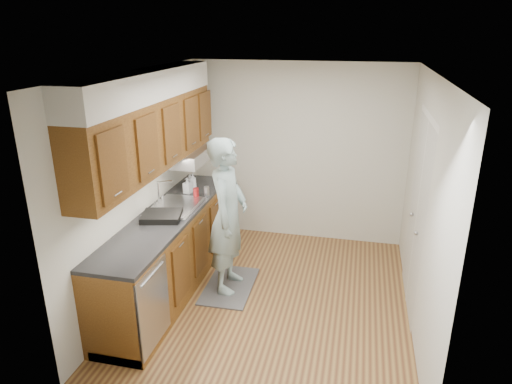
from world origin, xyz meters
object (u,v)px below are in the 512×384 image
soap_bottle_b (188,185)px  dish_rack (162,216)px  person (228,206)px  soap_bottle_a (193,182)px  soda_can (196,193)px  soap_bottle_c (190,181)px  steel_can (207,191)px

soap_bottle_b → dish_rack: 0.85m
person → soap_bottle_a: 0.91m
person → soda_can: person is taller
soap_bottle_b → dish_rack: size_ratio=0.48×
soda_can → soap_bottle_c: bearing=121.2°
soap_bottle_c → soda_can: bearing=-58.8°
soap_bottle_c → soap_bottle_a: bearing=-51.0°
soap_bottle_c → soda_can: soap_bottle_c is taller
steel_can → dish_rack: (-0.24, -0.81, -0.03)m
soap_bottle_c → dish_rack: bearing=-86.7°
soap_bottle_a → dish_rack: (-0.02, -0.94, -0.09)m
person → soap_bottle_b: bearing=51.2°
person → dish_rack: person is taller
soap_bottle_a → steel_can: bearing=-31.2°
soda_can → steel_can: bearing=44.2°
soap_bottle_a → dish_rack: 0.95m
soda_can → steel_can: size_ratio=1.05×
person → soap_bottle_c: bearing=44.2°
soap_bottle_b → steel_can: 0.27m
soda_can → steel_can: (0.10, 0.10, -0.00)m
soap_bottle_a → soap_bottle_c: soap_bottle_a is taller
steel_can → dish_rack: size_ratio=0.28×
dish_rack → soda_can: bearing=65.4°
soap_bottle_c → person: bearing=-45.4°
soap_bottle_c → dish_rack: (0.06, -1.03, -0.06)m
soap_bottle_a → person: bearing=-44.7°
person → steel_can: (-0.42, 0.50, -0.03)m
soap_bottle_a → soap_bottle_b: (-0.04, -0.10, -0.02)m
soap_bottle_a → steel_can: (0.23, -0.14, -0.06)m
soap_bottle_a → soap_bottle_b: size_ratio=1.18×
steel_can → dish_rack: 0.84m
soda_can → soap_bottle_b: bearing=139.1°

